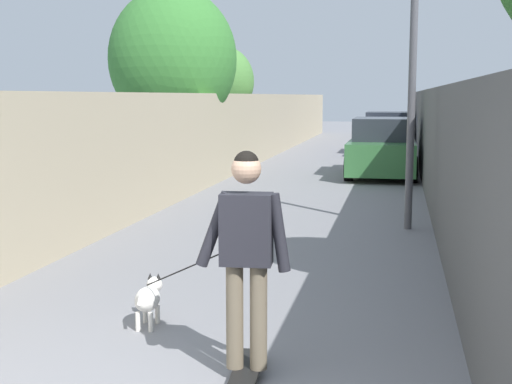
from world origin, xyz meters
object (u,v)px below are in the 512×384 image
object	(u,v)px
skateboard	(247,370)
car_far	(387,134)
tree_left_mid	(225,82)
person_skateboarder	(246,243)
lamp_post	(413,42)
dog	(149,297)
tree_left_near	(173,60)
car_near	(382,149)

from	to	relation	value
skateboard	car_far	distance (m)	21.01
tree_left_mid	person_skateboarder	distance (m)	18.52
tree_left_mid	lamp_post	bearing A→B (deg)	-152.73
lamp_post	person_skateboarder	bearing A→B (deg)	168.70
lamp_post	car_far	distance (m)	14.86
lamp_post	dog	bearing A→B (deg)	155.70
tree_left_mid	skateboard	world-z (taller)	tree_left_mid
tree_left_near	person_skateboarder	distance (m)	12.83
skateboard	person_skateboarder	world-z (taller)	person_skateboarder
tree_left_near	dog	distance (m)	11.70
skateboard	car_far	world-z (taller)	car_far
car_near	car_far	bearing A→B (deg)	0.00
tree_left_near	skateboard	world-z (taller)	tree_left_near
lamp_post	skateboard	size ratio (longest dim) A/B	5.29
dog	tree_left_mid	bearing A→B (deg)	11.87
tree_left_mid	lamp_post	size ratio (longest dim) A/B	0.87
lamp_post	skateboard	distance (m)	7.05
tree_left_mid	dog	distance (m)	17.39
tree_left_near	tree_left_mid	bearing A→B (deg)	1.82
tree_left_near	tree_left_mid	distance (m)	6.02
tree_left_near	car_far	distance (m)	10.74
skateboard	tree_left_near	bearing A→B (deg)	20.78
person_skateboarder	dog	xyz separation A→B (m)	(0.99, 1.14, -0.77)
tree_left_mid	person_skateboarder	size ratio (longest dim) A/B	2.28
car_near	car_far	world-z (taller)	same
lamp_post	car_far	xyz separation A→B (m)	(14.68, 0.60, -2.23)
skateboard	car_near	xyz separation A→B (m)	(13.79, -0.66, 0.65)
dog	car_near	bearing A→B (deg)	-8.02
tree_left_mid	car_near	size ratio (longest dim) A/B	0.91
tree_left_mid	person_skateboarder	xyz separation A→B (m)	(-17.85, -4.69, -1.53)
lamp_post	person_skateboarder	size ratio (longest dim) A/B	2.62
tree_left_mid	car_near	bearing A→B (deg)	-127.20
car_far	tree_left_mid	bearing A→B (deg)	120.36
tree_left_near	car_near	size ratio (longest dim) A/B	1.17
tree_left_mid	skateboard	bearing A→B (deg)	-165.29
tree_left_near	person_skateboarder	size ratio (longest dim) A/B	2.92
lamp_post	dog	world-z (taller)	lamp_post
tree_left_near	skateboard	size ratio (longest dim) A/B	5.89
tree_left_mid	dog	bearing A→B (deg)	-168.13
tree_left_mid	skateboard	xyz separation A→B (m)	(-17.85, -4.69, -2.51)
skateboard	dog	size ratio (longest dim) A/B	0.63
car_near	dog	bearing A→B (deg)	171.98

